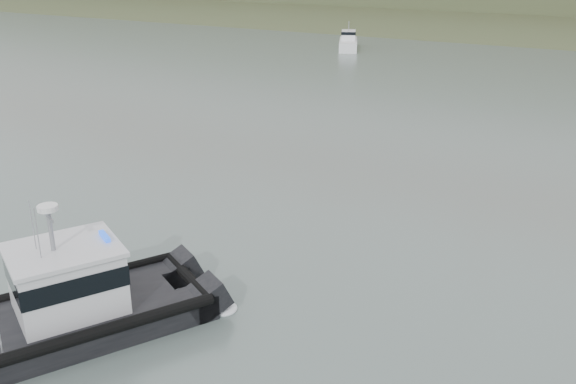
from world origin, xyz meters
The scene contains 3 objects.
ground centered at (0.00, 0.00, 0.00)m, with size 400.00×400.00×0.00m, color #55655E.
patrol_boat centered at (-4.57, -3.45, 1.23)m, with size 8.30×10.60×4.92m.
motorboat centered at (-20.89, 59.10, 0.89)m, with size 4.46×6.81×3.56m.
Camera 1 is at (10.81, -16.19, 12.39)m, focal length 40.00 mm.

